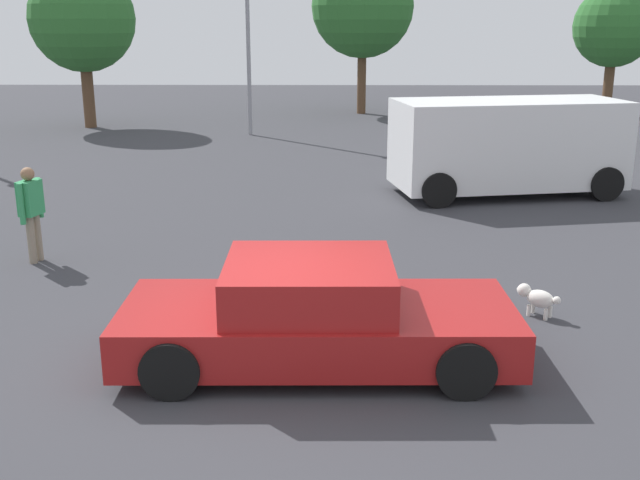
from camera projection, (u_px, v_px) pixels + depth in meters
ground_plane at (283, 370)px, 8.62m from camera, size 80.00×80.00×0.00m
sedan_foreground at (316, 316)px, 8.68m from camera, size 4.51×2.00×1.23m
dog at (537, 298)px, 10.15m from camera, size 0.50×0.46×0.41m
van_white at (507, 144)px, 17.08m from camera, size 5.33×3.03×2.13m
pedestrian at (31, 207)px, 12.26m from camera, size 0.33×0.56×1.58m
light_post_mid at (247, 0)px, 25.20m from camera, size 0.44×0.44×6.65m
tree_back_center at (82, 19)px, 27.26m from camera, size 3.79×3.79×5.80m
tree_back_right at (363, 6)px, 31.38m from camera, size 4.25×4.25×6.56m
tree_far_right at (614, 27)px, 31.49m from camera, size 3.35×3.35×5.29m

